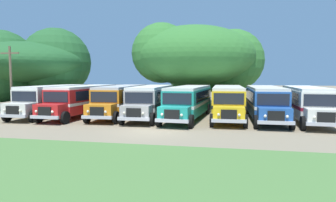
{
  "coord_description": "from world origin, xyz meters",
  "views": [
    {
      "loc": [
        4.96,
        -19.06,
        3.69
      ],
      "look_at": [
        0.0,
        5.64,
        1.6
      ],
      "focal_mm": 31.64,
      "sensor_mm": 36.0,
      "label": 1
    }
  ],
  "objects": [
    {
      "name": "parked_bus_slot_5",
      "position": [
        5.01,
        7.42,
        1.58
      ],
      "size": [
        2.81,
        10.85,
        2.82
      ],
      "rotation": [
        0.0,
        0.0,
        -1.56
      ],
      "color": "yellow",
      "rests_on": "ground_plane"
    },
    {
      "name": "parked_bus_slot_7",
      "position": [
        11.42,
        7.15,
        1.58
      ],
      "size": [
        2.98,
        10.88,
        2.82
      ],
      "rotation": [
        0.0,
        0.0,
        -1.6
      ],
      "color": "silver",
      "rests_on": "ground_plane"
    },
    {
      "name": "ground_plane",
      "position": [
        0.0,
        0.0,
        0.0
      ],
      "size": [
        220.0,
        220.0,
        0.0
      ],
      "primitive_type": "plane",
      "color": "#84755B"
    },
    {
      "name": "parked_bus_slot_6",
      "position": [
        8.14,
        7.26,
        1.58
      ],
      "size": [
        2.75,
        10.85,
        2.82
      ],
      "rotation": [
        0.0,
        0.0,
        -1.56
      ],
      "color": "#23519E",
      "rests_on": "ground_plane"
    },
    {
      "name": "utility_pole",
      "position": [
        -13.74,
        3.78,
        3.4
      ],
      "size": [
        1.8,
        0.2,
        6.33
      ],
      "color": "brown",
      "rests_on": "ground_plane"
    },
    {
      "name": "parked_bus_slot_1",
      "position": [
        -8.34,
        6.6,
        1.58
      ],
      "size": [
        3.05,
        10.89,
        2.82
      ],
      "rotation": [
        0.0,
        0.0,
        -1.61
      ],
      "color": "red",
      "rests_on": "ground_plane"
    },
    {
      "name": "secondary_tree",
      "position": [
        -18.81,
        13.52,
        5.18
      ],
      "size": [
        14.59,
        14.92,
        9.6
      ],
      "color": "brown",
      "rests_on": "ground_plane"
    },
    {
      "name": "parked_bus_slot_0",
      "position": [
        -11.57,
        6.77,
        1.58
      ],
      "size": [
        2.83,
        10.86,
        2.82
      ],
      "rotation": [
        0.0,
        0.0,
        -1.55
      ],
      "color": "silver",
      "rests_on": "ground_plane"
    },
    {
      "name": "foreground_grass_strip",
      "position": [
        0.0,
        -7.93,
        0.0
      ],
      "size": [
        80.0,
        8.27,
        0.01
      ],
      "primitive_type": "cube",
      "color": "#4C7538",
      "rests_on": "ground_plane"
    },
    {
      "name": "parked_bus_slot_3",
      "position": [
        -1.83,
        7.07,
        1.58
      ],
      "size": [
        2.91,
        10.87,
        2.82
      ],
      "rotation": [
        0.0,
        0.0,
        -1.55
      ],
      "color": "#9E9993",
      "rests_on": "ground_plane"
    },
    {
      "name": "parked_bus_slot_2",
      "position": [
        -4.85,
        7.34,
        1.58
      ],
      "size": [
        2.96,
        10.88,
        2.82
      ],
      "rotation": [
        0.0,
        0.0,
        -1.54
      ],
      "color": "orange",
      "rests_on": "ground_plane"
    },
    {
      "name": "parked_bus_slot_4",
      "position": [
        1.66,
        6.67,
        1.58
      ],
      "size": [
        3.4,
        10.95,
        2.82
      ],
      "rotation": [
        0.0,
        0.0,
        -1.65
      ],
      "color": "teal",
      "rests_on": "ground_plane"
    },
    {
      "name": "broad_shade_tree",
      "position": [
        1.17,
        17.82,
        6.03
      ],
      "size": [
        15.75,
        14.82,
        10.46
      ],
      "color": "brown",
      "rests_on": "ground_plane"
    }
  ]
}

